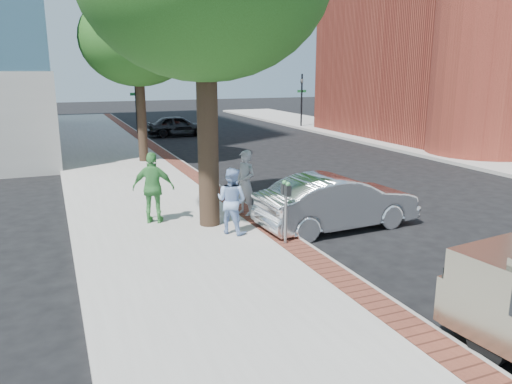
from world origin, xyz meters
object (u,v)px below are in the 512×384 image
sedan_silver (338,202)px  person_green (153,188)px  person_officer (232,201)px  bg_car (178,126)px  parking_meter (286,199)px  person_gray (245,183)px

sedan_silver → person_green: bearing=64.0°
person_officer → bg_car: (3.52, 19.78, -0.31)m
person_officer → person_green: size_ratio=0.88×
parking_meter → bg_car: (2.65, 20.98, -0.55)m
parking_meter → sedan_silver: 2.22m
bg_car → person_gray: bearing=176.6°
parking_meter → person_gray: bearing=89.7°
person_green → sedan_silver: bearing=180.0°
parking_meter → person_green: bearing=131.3°
person_gray → bg_car: bearing=149.9°
sedan_silver → bg_car: size_ratio=1.12×
parking_meter → person_officer: 1.51m
sedan_silver → bg_car: bearing=-5.1°
person_officer → sedan_silver: bearing=-135.7°
person_gray → person_officer: (-0.89, -1.37, -0.08)m
person_officer → sedan_silver: (2.83, -0.27, -0.25)m
person_green → bg_car: size_ratio=0.48×
person_green → bg_car: (5.10, 18.19, -0.42)m
person_officer → person_green: 2.24m
bg_car → person_green: bearing=169.1°
person_green → sedan_silver: 4.79m
person_gray → parking_meter: bearing=-22.3°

